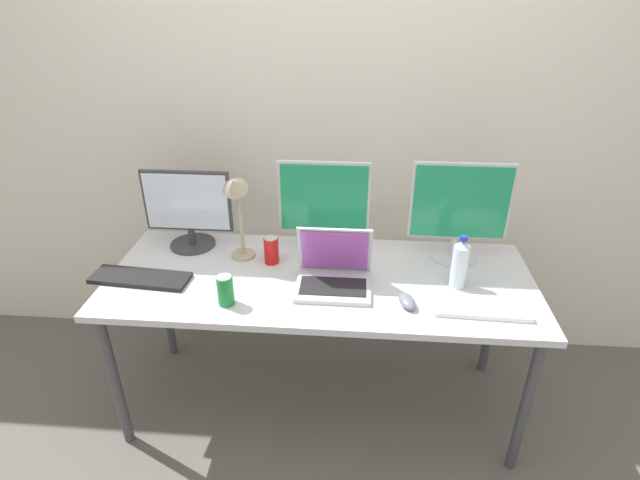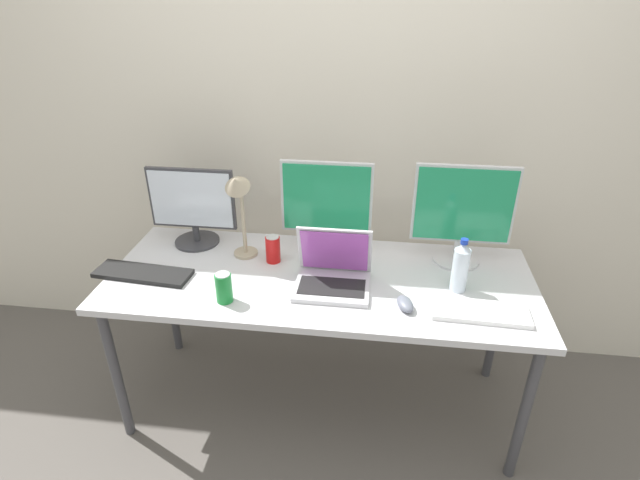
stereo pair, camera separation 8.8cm
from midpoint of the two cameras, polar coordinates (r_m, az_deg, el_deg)
ground_plane at (r=2.64m, az=1.01°, el=-17.91°), size 16.00×16.00×0.00m
wall_back at (r=2.49m, az=2.86°, el=14.21°), size 7.00×0.08×2.60m
work_desk at (r=2.20m, az=1.16°, el=-5.53°), size 1.84×0.73×0.74m
monitor_left at (r=2.41m, az=-13.35°, el=3.80°), size 0.41×0.21×0.38m
monitor_center at (r=2.25m, az=1.79°, el=4.08°), size 0.41×0.19×0.44m
monitor_right at (r=2.26m, az=17.08°, el=3.04°), size 0.43×0.21×0.46m
laptop_silver at (r=2.08m, az=2.73°, el=-3.77°), size 0.31×0.26×0.26m
keyboard_main at (r=2.05m, az=19.03°, el=-7.79°), size 0.37×0.16×0.02m
keyboard_aux at (r=2.29m, az=-18.54°, el=-3.65°), size 0.43×0.17×0.02m
mouse_by_keyboard at (r=2.00m, az=10.97°, el=-7.20°), size 0.09×0.12×0.04m
water_bottle at (r=2.12m, az=16.93°, el=-2.99°), size 0.07×0.07×0.24m
soda_can_near_keyboard at (r=2.01m, az=-9.69°, el=-5.41°), size 0.07×0.07×0.13m
soda_can_by_laptop at (r=2.25m, az=-4.28°, el=-1.05°), size 0.07×0.07×0.13m
desk_lamp at (r=2.18m, az=-8.14°, el=4.56°), size 0.11×0.18×0.44m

